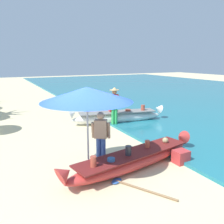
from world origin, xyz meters
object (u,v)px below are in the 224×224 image
person_vendor_hatted (114,104)px  paddle (134,187)px  boat_red_foreground (134,159)px  cooler_box (181,157)px  boat_white_midground (118,117)px  person_tourist_customer (101,135)px  patio_umbrella_large (87,95)px

person_vendor_hatted → paddle: size_ratio=1.17×
boat_red_foreground → paddle: (-0.58, -0.94, -0.23)m
person_vendor_hatted → cooler_box: (-0.10, -4.48, -0.86)m
boat_white_midground → cooler_box: 4.94m
person_vendor_hatted → person_tourist_customer: (-2.26, -3.45, -0.16)m
boat_red_foreground → boat_white_midground: (1.92, 4.55, 0.06)m
boat_red_foreground → person_vendor_hatted: size_ratio=2.60×
person_vendor_hatted → person_tourist_customer: 4.12m
person_vendor_hatted → boat_red_foreground: bearing=-110.2°
paddle → boat_red_foreground: bearing=58.0°
person_tourist_customer → paddle: person_tourist_customer is taller
person_vendor_hatted → boat_white_midground: bearing=46.9°
boat_red_foreground → patio_umbrella_large: size_ratio=2.00×
boat_red_foreground → person_tourist_customer: size_ratio=2.99×
boat_red_foreground → cooler_box: (1.41, -0.37, -0.06)m
boat_white_midground → boat_red_foreground: bearing=-112.9°
patio_umbrella_large → cooler_box: 3.41m
boat_white_midground → patio_umbrella_large: bearing=-127.0°
boat_white_midground → cooler_box: boat_white_midground is taller
person_tourist_customer → boat_white_midground: bearing=55.5°
patio_umbrella_large → cooler_box: patio_umbrella_large is taller
boat_red_foreground → patio_umbrella_large: patio_umbrella_large is taller
cooler_box → patio_umbrella_large: bearing=164.8°
boat_red_foreground → person_vendor_hatted: bearing=69.8°
boat_white_midground → person_tourist_customer: 4.75m
boat_white_midground → paddle: 6.03m
person_vendor_hatted → paddle: person_vendor_hatted is taller
boat_red_foreground → paddle: bearing=-122.0°
patio_umbrella_large → paddle: size_ratio=1.52×
patio_umbrella_large → paddle: bearing=-60.4°
cooler_box → paddle: 2.08m
person_tourist_customer → cooler_box: size_ratio=3.74×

